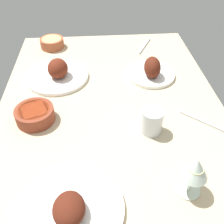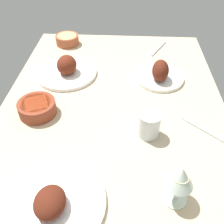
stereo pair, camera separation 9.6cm
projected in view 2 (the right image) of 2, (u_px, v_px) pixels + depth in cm
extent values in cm
cube|color=#C6B28E|center=(112.00, 120.00, 98.83)|extent=(140.00, 90.00, 4.00)
cylinder|color=white|center=(159.00, 77.00, 115.73)|extent=(22.35, 22.35, 1.60)
ellipsoid|color=#511E11|center=(160.00, 71.00, 110.43)|extent=(10.20, 7.22, 9.38)
cylinder|color=white|center=(54.00, 203.00, 69.96)|extent=(28.76, 28.76, 1.60)
ellipsoid|color=#511E11|center=(50.00, 202.00, 66.25)|extent=(10.00, 8.50, 5.98)
cylinder|color=white|center=(66.00, 73.00, 118.49)|extent=(28.32, 28.32, 1.60)
ellipsoid|color=#602314|center=(67.00, 65.00, 114.57)|extent=(10.02, 8.85, 8.68)
cylinder|color=brown|center=(37.00, 109.00, 96.62)|extent=(14.32, 14.32, 5.30)
cylinder|color=#9E3314|center=(36.00, 104.00, 95.19)|extent=(11.74, 11.74, 1.00)
cylinder|color=#A35133|center=(67.00, 40.00, 140.05)|extent=(12.50, 12.50, 5.01)
cylinder|color=#D6BC70|center=(67.00, 36.00, 138.71)|extent=(10.25, 10.25, 1.00)
cylinder|color=silver|center=(174.00, 198.00, 71.61)|extent=(7.00, 7.00, 0.50)
cylinder|color=silver|center=(177.00, 191.00, 69.11)|extent=(1.00, 1.00, 7.00)
cone|color=silver|center=(181.00, 177.00, 64.61)|extent=(7.60, 7.60, 6.50)
cylinder|color=beige|center=(180.00, 180.00, 65.58)|extent=(4.18, 4.18, 2.80)
cylinder|color=silver|center=(149.00, 125.00, 87.35)|extent=(7.63, 7.63, 9.21)
cube|color=silver|center=(159.00, 48.00, 137.07)|extent=(16.96, 9.46, 0.80)
cube|color=silver|center=(204.00, 130.00, 91.25)|extent=(12.74, 14.11, 0.80)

